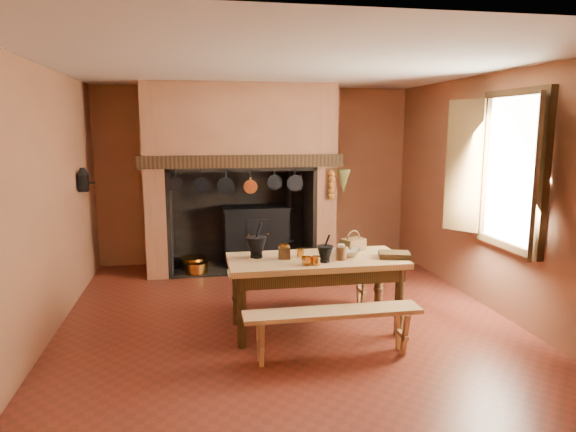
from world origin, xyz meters
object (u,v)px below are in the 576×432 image
Objects in this scene: coffee_grinder at (284,252)px; mixing_bowl at (348,253)px; wicker_basket at (353,244)px; work_table at (316,269)px; bench_front at (333,322)px; iron_range at (257,235)px.

coffee_grinder reaches higher than mixing_bowl.
work_table is at bearing -177.45° from wicker_basket.
work_table is 0.77m from bench_front.
mixing_bowl reaches higher than bench_front.
work_table is 0.58m from wicker_basket.
mixing_bowl is at bearing 7.01° from coffee_grinder.
coffee_grinder is (-0.33, 0.04, 0.20)m from work_table.
iron_range is 2.88m from mixing_bowl.
iron_range is 0.94× the size of bench_front.
wicker_basket reaches higher than mixing_bowl.
work_table is 6.43× the size of mixing_bowl.
bench_front is 1.19m from wicker_basket.
bench_front is at bearing -116.21° from mixing_bowl.
iron_range is 5.55× the size of mixing_bowl.
coffee_grinder is 0.85m from wicker_basket.
wicker_basket is (0.49, 0.25, 0.20)m from work_table.
iron_range is 3.52m from bench_front.
iron_range reaches higher than work_table.
mixing_bowl is (0.69, -0.01, -0.04)m from coffee_grinder.
iron_range is 2.79m from coffee_grinder.
wicker_basket is (0.13, 0.22, 0.04)m from mixing_bowl.
mixing_bowl is (0.36, 0.73, 0.48)m from bench_front.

